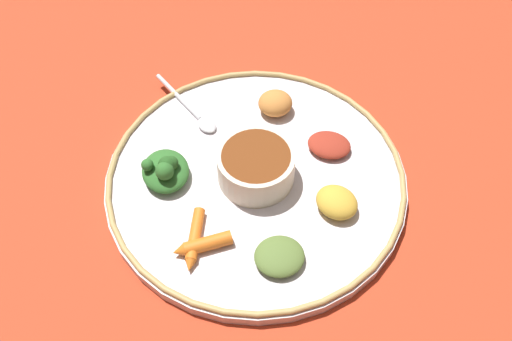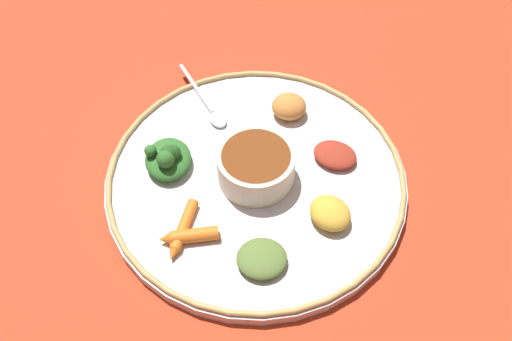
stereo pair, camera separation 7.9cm
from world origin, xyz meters
TOP-DOWN VIEW (x-y plane):
  - ground_plane at (0.00, 0.00)m, footprint 2.40×2.40m
  - platter at (0.00, 0.00)m, footprint 0.42×0.42m
  - platter_rim at (0.00, 0.00)m, footprint 0.41×0.41m
  - center_bowl at (0.00, 0.00)m, footprint 0.11×0.11m
  - spoon at (0.14, -0.05)m, footprint 0.15×0.06m
  - greens_pile at (0.10, 0.07)m, footprint 0.10×0.10m
  - carrot_near_spoon at (0.01, 0.13)m, footprint 0.05×0.09m
  - carrot_outer at (-0.01, 0.13)m, footprint 0.06×0.07m
  - mound_beet at (-0.06, -0.10)m, footprint 0.07×0.07m
  - mound_squash at (0.04, -0.12)m, footprint 0.07×0.07m
  - mound_lentil_yellow at (-0.12, -0.02)m, footprint 0.06×0.06m
  - mound_collards at (-0.10, 0.09)m, footprint 0.09×0.09m

SIDE VIEW (x-z plane):
  - ground_plane at x=0.00m, z-range 0.00..0.00m
  - platter at x=0.00m, z-range 0.00..0.02m
  - platter_rim at x=0.00m, z-range 0.02..0.02m
  - spoon at x=0.14m, z-range 0.02..0.03m
  - carrot_near_spoon at x=0.01m, z-range 0.02..0.03m
  - mound_beet at x=-0.06m, z-range 0.02..0.04m
  - carrot_outer at x=-0.01m, z-range 0.02..0.04m
  - mound_collards at x=-0.10m, z-range 0.02..0.04m
  - mound_lentil_yellow at x=-0.12m, z-range 0.02..0.05m
  - mound_squash at x=0.04m, z-range 0.02..0.05m
  - greens_pile at x=0.10m, z-range 0.01..0.06m
  - center_bowl at x=0.00m, z-range 0.02..0.07m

